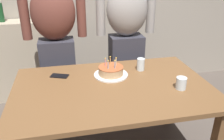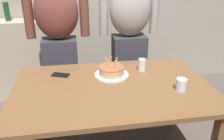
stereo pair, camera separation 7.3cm
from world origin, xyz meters
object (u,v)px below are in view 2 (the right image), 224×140
at_px(person_man_bearded, 59,44).
at_px(person_woman_cardigan, 129,40).
at_px(water_glass_near, 181,85).
at_px(water_glass_far, 142,65).
at_px(cell_phone, 61,75).
at_px(birthday_cake, 112,71).

bearing_deg(person_man_bearded, person_woman_cardigan, -180.00).
bearing_deg(water_glass_near, water_glass_far, 115.78).
relative_size(water_glass_near, cell_phone, 0.63).
distance_m(water_glass_near, cell_phone, 0.97).
height_order(cell_phone, person_woman_cardigan, person_woman_cardigan).
bearing_deg(cell_phone, person_man_bearded, 113.67).
bearing_deg(water_glass_far, cell_phone, 178.79).
bearing_deg(person_man_bearded, water_glass_far, 146.55).
relative_size(water_glass_near, person_man_bearded, 0.05).
distance_m(cell_phone, person_woman_cardigan, 0.84).
height_order(birthday_cake, water_glass_near, birthday_cake).
xyz_separation_m(cell_phone, person_man_bearded, (-0.02, 0.46, 0.13)).
bearing_deg(cell_phone, birthday_cake, 12.07).
height_order(water_glass_far, person_woman_cardigan, person_woman_cardigan).
relative_size(water_glass_near, person_woman_cardigan, 0.05).
height_order(water_glass_near, person_man_bearded, person_man_bearded).
distance_m(water_glass_near, water_glass_far, 0.43).
xyz_separation_m(birthday_cake, person_man_bearded, (-0.44, 0.53, 0.10)).
height_order(birthday_cake, cell_phone, birthday_cake).
xyz_separation_m(birthday_cake, person_woman_cardigan, (0.27, 0.53, 0.10)).
bearing_deg(person_man_bearded, cell_phone, 92.01).
bearing_deg(birthday_cake, water_glass_near, -35.44).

